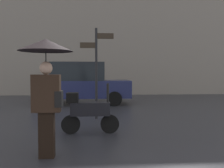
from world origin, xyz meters
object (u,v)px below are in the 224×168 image
(parked_car_left, at_px, (81,83))
(street_signpost, at_px, (96,64))
(parked_scooter, at_px, (88,111))
(pedestrian_with_umbrella, at_px, (46,69))

(parked_car_left, distance_m, street_signpost, 3.92)
(parked_car_left, bearing_deg, parked_scooter, -76.69)
(pedestrian_with_umbrella, xyz_separation_m, street_signpost, (0.89, 3.54, 0.21))
(parked_car_left, height_order, street_signpost, street_signpost)
(pedestrian_with_umbrella, height_order, parked_car_left, pedestrian_with_umbrella)
(pedestrian_with_umbrella, bearing_deg, street_signpost, 25.09)
(parked_scooter, xyz_separation_m, street_signpost, (0.21, 1.91, 1.22))
(parked_scooter, distance_m, parked_car_left, 5.72)
(street_signpost, bearing_deg, parked_car_left, 100.59)
(parked_scooter, bearing_deg, pedestrian_with_umbrella, -123.10)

